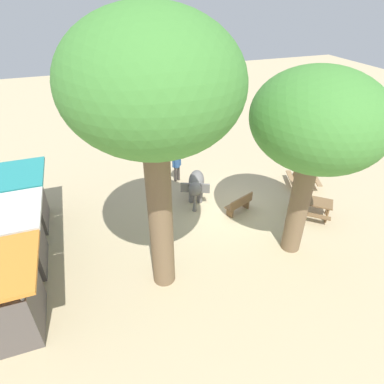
{
  "coord_description": "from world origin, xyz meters",
  "views": [
    {
      "loc": [
        -10.94,
        5.65,
        8.79
      ],
      "look_at": [
        0.66,
        1.54,
        0.8
      ],
      "focal_mm": 30.21,
      "sensor_mm": 36.0,
      "label": 1
    }
  ],
  "objects_px": {
    "elephant": "(196,184)",
    "market_stall_teal": "(19,204)",
    "wooden_bench": "(239,204)",
    "picnic_table_far": "(314,204)",
    "shade_tree_secondary": "(152,89)",
    "market_stall_white": "(13,244)",
    "picnic_table_near": "(304,176)",
    "shade_tree_main": "(317,123)",
    "market_stall_orange": "(3,303)",
    "person_handler": "(177,164)"
  },
  "relations": [
    {
      "from": "market_stall_white",
      "to": "market_stall_teal",
      "type": "height_order",
      "value": "same"
    },
    {
      "from": "picnic_table_far",
      "to": "market_stall_orange",
      "type": "height_order",
      "value": "market_stall_orange"
    },
    {
      "from": "person_handler",
      "to": "market_stall_white",
      "type": "relative_size",
      "value": 0.64
    },
    {
      "from": "shade_tree_secondary",
      "to": "picnic_table_near",
      "type": "height_order",
      "value": "shade_tree_secondary"
    },
    {
      "from": "wooden_bench",
      "to": "market_stall_orange",
      "type": "bearing_deg",
      "value": 177.25
    },
    {
      "from": "wooden_bench",
      "to": "elephant",
      "type": "bearing_deg",
      "value": 111.07
    },
    {
      "from": "wooden_bench",
      "to": "person_handler",
      "type": "bearing_deg",
      "value": 95.11
    },
    {
      "from": "person_handler",
      "to": "market_stall_orange",
      "type": "distance_m",
      "value": 9.84
    },
    {
      "from": "elephant",
      "to": "market_stall_white",
      "type": "relative_size",
      "value": 0.77
    },
    {
      "from": "shade_tree_main",
      "to": "wooden_bench",
      "type": "bearing_deg",
      "value": 17.93
    },
    {
      "from": "picnic_table_far",
      "to": "market_stall_orange",
      "type": "bearing_deg",
      "value": 49.06
    },
    {
      "from": "wooden_bench",
      "to": "market_stall_white",
      "type": "xyz_separation_m",
      "value": [
        -0.41,
        9.04,
        0.67
      ]
    },
    {
      "from": "shade_tree_main",
      "to": "market_stall_teal",
      "type": "height_order",
      "value": "shade_tree_main"
    },
    {
      "from": "shade_tree_secondary",
      "to": "market_stall_white",
      "type": "xyz_separation_m",
      "value": [
        2.25,
        4.81,
        -5.48
      ]
    },
    {
      "from": "picnic_table_near",
      "to": "market_stall_orange",
      "type": "xyz_separation_m",
      "value": [
        -4.01,
        13.17,
        0.55
      ]
    },
    {
      "from": "wooden_bench",
      "to": "market_stall_teal",
      "type": "distance_m",
      "value": 9.33
    },
    {
      "from": "person_handler",
      "to": "shade_tree_main",
      "type": "distance_m",
      "value": 8.1
    },
    {
      "from": "shade_tree_secondary",
      "to": "picnic_table_far",
      "type": "bearing_deg",
      "value": -79.25
    },
    {
      "from": "picnic_table_far",
      "to": "market_stall_white",
      "type": "xyz_separation_m",
      "value": [
        0.88,
        12.04,
        0.55
      ]
    },
    {
      "from": "shade_tree_secondary",
      "to": "wooden_bench",
      "type": "distance_m",
      "value": 7.93
    },
    {
      "from": "market_stall_orange",
      "to": "picnic_table_near",
      "type": "bearing_deg",
      "value": -73.07
    },
    {
      "from": "shade_tree_main",
      "to": "picnic_table_far",
      "type": "bearing_deg",
      "value": -55.41
    },
    {
      "from": "market_stall_teal",
      "to": "picnic_table_far",
      "type": "bearing_deg",
      "value": -106.12
    },
    {
      "from": "person_handler",
      "to": "shade_tree_main",
      "type": "relative_size",
      "value": 0.24
    },
    {
      "from": "elephant",
      "to": "picnic_table_near",
      "type": "relative_size",
      "value": 1.0
    },
    {
      "from": "wooden_bench",
      "to": "picnic_table_far",
      "type": "xyz_separation_m",
      "value": [
        -1.29,
        -2.99,
        0.12
      ]
    },
    {
      "from": "picnic_table_far",
      "to": "wooden_bench",
      "type": "bearing_deg",
      "value": 17.69
    },
    {
      "from": "market_stall_white",
      "to": "picnic_table_far",
      "type": "bearing_deg",
      "value": -94.18
    },
    {
      "from": "shade_tree_main",
      "to": "market_stall_white",
      "type": "height_order",
      "value": "shade_tree_main"
    },
    {
      "from": "person_handler",
      "to": "picnic_table_far",
      "type": "relative_size",
      "value": 0.77
    },
    {
      "from": "wooden_bench",
      "to": "shade_tree_main",
      "type": "bearing_deg",
      "value": -93.21
    },
    {
      "from": "market_stall_orange",
      "to": "shade_tree_main",
      "type": "bearing_deg",
      "value": -88.46
    },
    {
      "from": "elephant",
      "to": "market_stall_white",
      "type": "bearing_deg",
      "value": -50.81
    },
    {
      "from": "picnic_table_far",
      "to": "shade_tree_secondary",
      "type": "bearing_deg",
      "value": 51.67
    },
    {
      "from": "shade_tree_secondary",
      "to": "picnic_table_far",
      "type": "distance_m",
      "value": 9.52
    },
    {
      "from": "market_stall_white",
      "to": "picnic_table_near",
      "type": "bearing_deg",
      "value": -83.89
    },
    {
      "from": "picnic_table_far",
      "to": "market_stall_orange",
      "type": "relative_size",
      "value": 0.83
    },
    {
      "from": "elephant",
      "to": "picnic_table_far",
      "type": "height_order",
      "value": "elephant"
    },
    {
      "from": "elephant",
      "to": "market_stall_teal",
      "type": "height_order",
      "value": "market_stall_teal"
    },
    {
      "from": "shade_tree_secondary",
      "to": "picnic_table_near",
      "type": "distance_m",
      "value": 10.94
    },
    {
      "from": "person_handler",
      "to": "picnic_table_far",
      "type": "bearing_deg",
      "value": 31.73
    },
    {
      "from": "shade_tree_secondary",
      "to": "shade_tree_main",
      "type": "bearing_deg",
      "value": -90.91
    },
    {
      "from": "wooden_bench",
      "to": "picnic_table_far",
      "type": "bearing_deg",
      "value": -44.37
    },
    {
      "from": "person_handler",
      "to": "shade_tree_main",
      "type": "height_order",
      "value": "shade_tree_main"
    },
    {
      "from": "shade_tree_secondary",
      "to": "market_stall_orange",
      "type": "height_order",
      "value": "shade_tree_secondary"
    },
    {
      "from": "shade_tree_main",
      "to": "shade_tree_secondary",
      "type": "height_order",
      "value": "shade_tree_secondary"
    },
    {
      "from": "shade_tree_secondary",
      "to": "market_stall_white",
      "type": "bearing_deg",
      "value": 64.93
    },
    {
      "from": "wooden_bench",
      "to": "picnic_table_near",
      "type": "distance_m",
      "value": 4.24
    },
    {
      "from": "market_stall_orange",
      "to": "market_stall_teal",
      "type": "relative_size",
      "value": 1.0
    },
    {
      "from": "picnic_table_far",
      "to": "picnic_table_near",
      "type": "bearing_deg",
      "value": -75.29
    }
  ]
}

